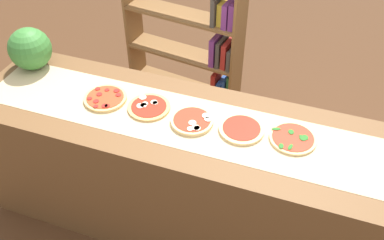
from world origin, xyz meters
name	(u,v)px	position (x,y,z in m)	size (l,w,h in m)	color
ground_plane	(192,219)	(0.00, 0.00, 0.00)	(12.00, 12.00, 0.00)	#4C2D19
counter	(192,177)	(0.00, 0.00, 0.46)	(2.68, 0.73, 0.92)	brown
parchment_paper	(192,123)	(0.00, 0.00, 0.93)	(2.53, 0.44, 0.00)	tan
pizza_pepperoni_0	(105,98)	(-0.56, 0.02, 0.94)	(0.26, 0.26, 0.03)	#DBB26B
pizza_mozzarella_1	(149,107)	(-0.28, 0.03, 0.94)	(0.25, 0.25, 0.02)	tan
pizza_mozzarella_2	(192,121)	(0.00, 0.00, 0.94)	(0.24, 0.24, 0.03)	#E5C17F
pizza_plain_3	(241,129)	(0.28, 0.03, 0.94)	(0.25, 0.25, 0.02)	#E5C17F
pizza_spinach_4	(293,138)	(0.56, 0.05, 0.94)	(0.25, 0.25, 0.02)	#E5C17F
watermelon	(30,49)	(-1.16, 0.18, 1.06)	(0.27, 0.27, 0.27)	#387A33
bookshelf	(197,57)	(-0.31, 1.00, 0.68)	(0.96, 0.36, 1.36)	brown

